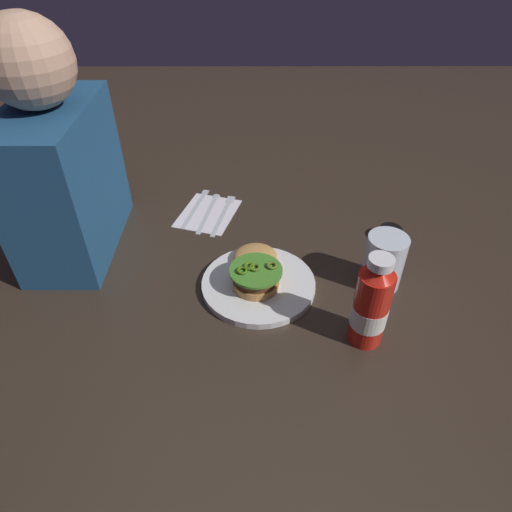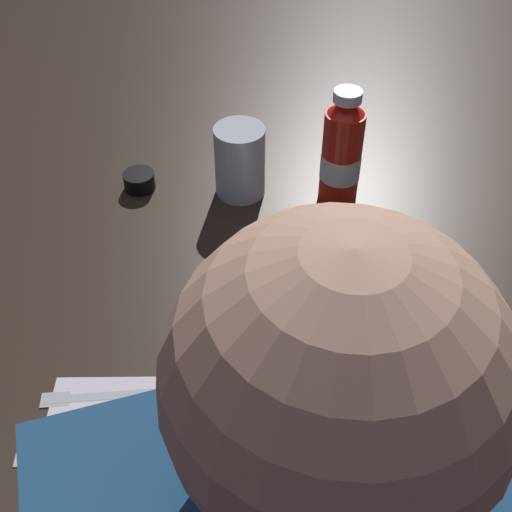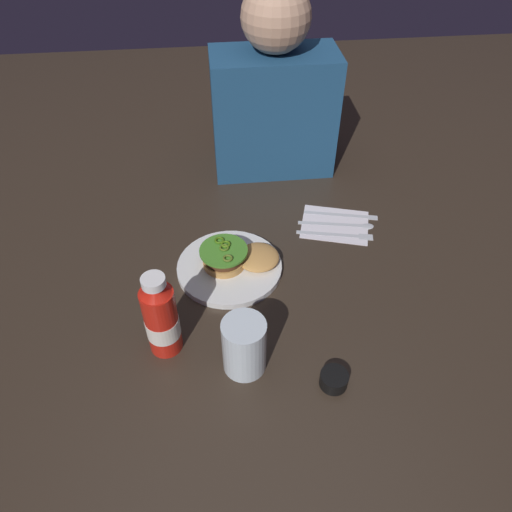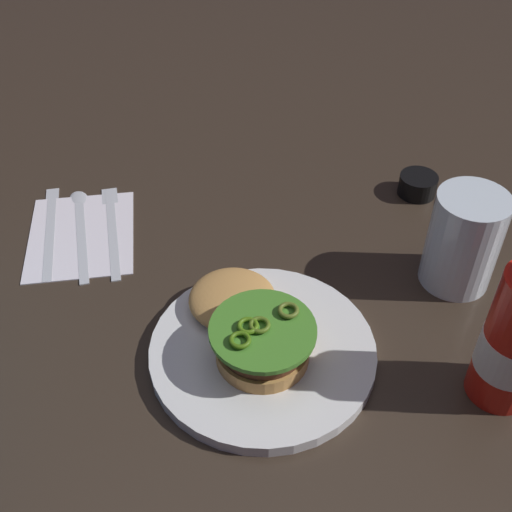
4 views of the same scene
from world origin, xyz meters
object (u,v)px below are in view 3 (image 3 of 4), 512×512
Objects in this scene: water_glass at (244,346)px; diner_person at (274,95)px; burger_sandwich at (237,257)px; ketchup_bottle at (161,318)px; napkin at (335,224)px; condiment_cup at (334,379)px; butter_knife at (346,214)px; spoon_utensil at (347,224)px; dinner_plate at (230,267)px; fork_utensil at (342,234)px.

diner_person is (0.15, 0.70, 0.16)m from water_glass.
ketchup_bottle is at bearing -127.57° from burger_sandwich.
napkin is (0.43, 0.34, -0.09)m from ketchup_bottle.
condiment_cup is at bearing -88.69° from diner_person.
burger_sandwich is at bearing -154.39° from napkin.
butter_knife reaches higher than napkin.
condiment_cup is at bearing -103.34° from napkin.
burger_sandwich is at bearing -157.57° from spoon_utensil.
ketchup_bottle reaches higher than burger_sandwich.
condiment_cup is 0.48m from spoon_utensil.
diner_person is at bearing 64.54° from ketchup_bottle.
butter_knife is (0.47, 0.37, -0.08)m from ketchup_bottle.
diner_person is at bearing 69.75° from dinner_plate.
fork_utensil is (0.28, 0.36, -0.06)m from water_glass.
ketchup_bottle reaches higher than condiment_cup.
water_glass is at bearing -22.11° from ketchup_bottle.
dinner_plate is 0.27m from water_glass.
water_glass is 0.64× the size of butter_knife.
water_glass reaches higher than burger_sandwich.
napkin is 0.88× the size of spoon_utensil.
ketchup_bottle is 1.17× the size of napkin.
butter_knife is at bearing 28.05° from burger_sandwich.
ketchup_bottle is 0.17m from water_glass.
water_glass is 0.73× the size of napkin.
ketchup_bottle is at bearing 158.73° from condiment_cup.
spoon_utensil is 1.01× the size of butter_knife.
diner_person reaches higher than ketchup_bottle.
spoon_utensil is at bearing -10.93° from napkin.
water_glass reaches higher than condiment_cup.
ketchup_bottle is 0.39× the size of diner_person.
diner_person is (0.16, 0.43, 0.22)m from dinner_plate.
condiment_cup is 0.44m from fork_utensil.
ketchup_bottle is at bearing -144.06° from spoon_utensil.
diner_person reaches higher than condiment_cup.
napkin is (0.28, 0.40, -0.06)m from water_glass.
butter_knife is (0.31, 0.44, -0.06)m from water_glass.
water_glass is at bearing -125.56° from butter_knife.
fork_utensil is (0.12, 0.42, -0.01)m from condiment_cup.
fork_utensil is (0.44, 0.30, -0.08)m from ketchup_bottle.
ketchup_bottle reaches higher than fork_utensil.
burger_sandwich is 0.96× the size of fork_utensil.
diner_person is (0.30, 0.64, 0.14)m from ketchup_bottle.
fork_utensil is at bearing 17.20° from dinner_plate.
water_glass is 0.54m from butter_knife.
burger_sandwich is 0.36× the size of diner_person.
fork_utensil is (0.01, -0.04, 0.00)m from napkin.
dinner_plate is at bearing -152.47° from butter_knife.
butter_knife is at bearing 27.53° from dinner_plate.
condiment_cup is at bearing -106.93° from spoon_utensil.
burger_sandwich is 0.96× the size of butter_knife.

